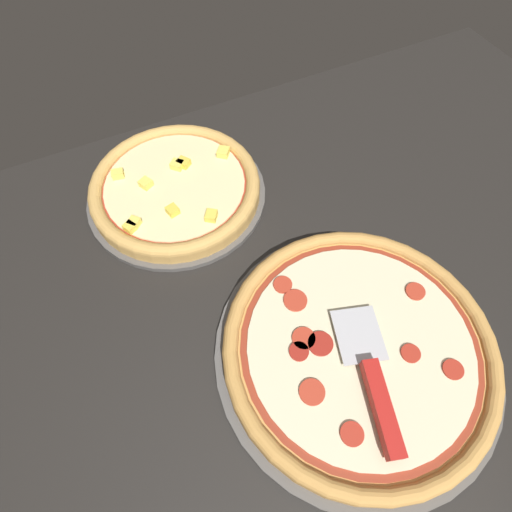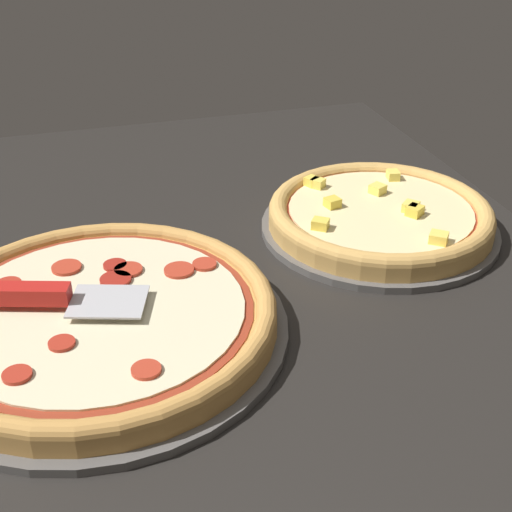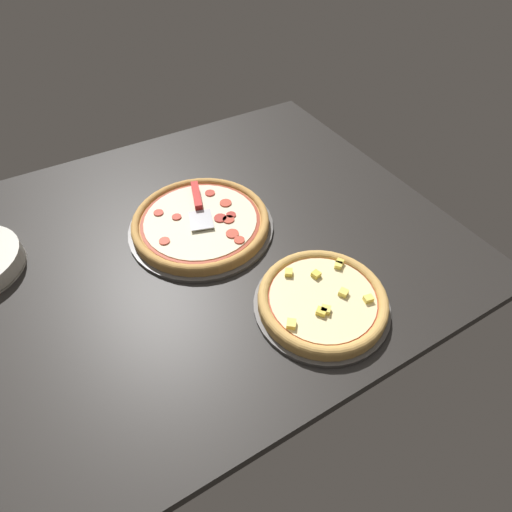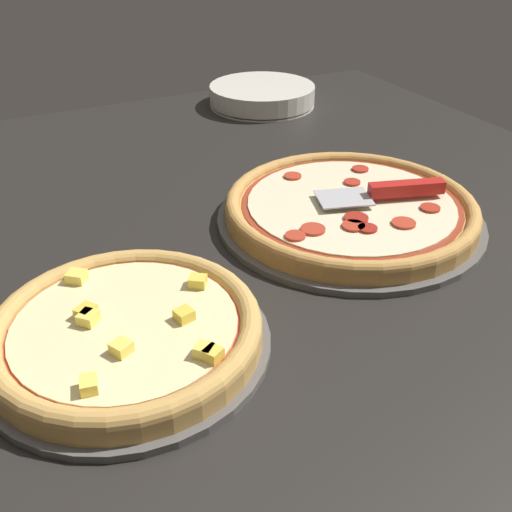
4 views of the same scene
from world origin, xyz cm
name	(u,v)px [view 2 (image 2 of 4)]	position (x,y,z in cm)	size (l,w,h in cm)	color
ground_plane	(139,364)	(0.00, 0.00, -1.80)	(144.28, 117.06, 3.60)	black
pizza_pan_front	(100,330)	(-4.26, -3.47, 0.50)	(42.22, 42.22, 1.00)	#565451
pizza_front	(98,314)	(-4.27, -3.47, 2.66)	(39.69, 39.69, 3.25)	#C68E47
pizza_pan_back	(379,228)	(-17.97, 36.99, 0.50)	(33.39, 33.39, 1.00)	#565451
pizza_back	(380,214)	(-17.98, 36.98, 2.71)	(31.39, 31.39, 3.84)	tan
serving_spatula	(33,295)	(-6.45, -10.07, 5.08)	(10.25, 20.68, 2.00)	#B7B7BC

